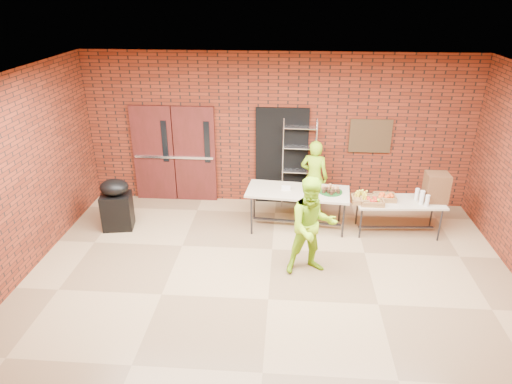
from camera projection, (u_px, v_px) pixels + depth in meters
room at (270, 205)px, 6.27m from camera, size 8.08×7.08×3.28m
double_doors at (174, 154)px, 9.77m from camera, size 1.78×0.12×2.10m
dark_doorway at (282, 157)px, 9.63m from camera, size 1.10×0.06×2.10m
bronze_plaque at (370, 136)px, 9.30m from camera, size 0.85×0.04×0.70m
wire_rack at (299, 164)px, 9.53m from camera, size 0.71×0.27×1.90m
table_left at (298, 194)px, 8.70m from camera, size 2.00×0.99×0.80m
table_right at (399, 204)px, 8.57m from camera, size 1.66×0.78×0.67m
basket_bananas at (363, 199)px, 8.49m from camera, size 0.42×0.33×0.13m
basket_oranges at (385, 197)px, 8.58m from camera, size 0.40×0.31×0.12m
basket_apples at (372, 201)px, 8.41m from camera, size 0.42×0.32×0.13m
muffin_tray at (331, 190)px, 8.58m from camera, size 0.44×0.44×0.11m
napkin_box at (286, 188)px, 8.71m from camera, size 0.17×0.11×0.06m
coffee_dispenser at (436, 187)px, 8.45m from camera, size 0.41×0.37×0.54m
cup_stack_front at (422, 197)px, 8.38m from camera, size 0.09×0.09×0.26m
cup_stack_mid at (427, 201)px, 8.29m from camera, size 0.08×0.08×0.23m
cup_stack_back at (417, 194)px, 8.54m from camera, size 0.08×0.08×0.23m
covered_grill at (116, 204)px, 8.79m from camera, size 0.63×0.56×1.02m
volunteer_woman at (314, 177)px, 9.32m from camera, size 0.64×0.50×1.56m
volunteer_man at (312, 226)px, 7.30m from camera, size 0.95×0.82×1.68m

